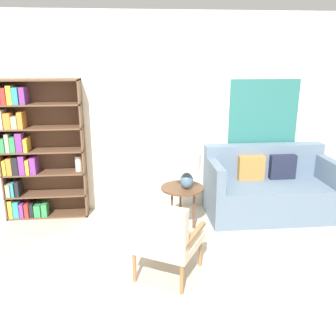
{
  "coord_description": "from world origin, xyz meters",
  "views": [
    {
      "loc": [
        -0.28,
        -3.1,
        2.19
      ],
      "look_at": [
        0.13,
        1.0,
        0.9
      ],
      "focal_mm": 40.0,
      "sensor_mm": 36.0,
      "label": 1
    }
  ],
  "objects_px": {
    "couch": "(268,190)",
    "table_lamp": "(187,165)",
    "side_table": "(182,192)",
    "bookshelf": "(31,152)",
    "armchair": "(164,236)"
  },
  "relations": [
    {
      "from": "armchair",
      "to": "bookshelf",
      "type": "bearing_deg",
      "value": 133.38
    },
    {
      "from": "couch",
      "to": "table_lamp",
      "type": "bearing_deg",
      "value": -161.15
    },
    {
      "from": "armchair",
      "to": "side_table",
      "type": "xyz_separation_m",
      "value": [
        0.33,
        1.08,
        0.04
      ]
    },
    {
      "from": "bookshelf",
      "to": "armchair",
      "type": "height_order",
      "value": "bookshelf"
    },
    {
      "from": "bookshelf",
      "to": "armchair",
      "type": "bearing_deg",
      "value": -46.62
    },
    {
      "from": "couch",
      "to": "table_lamp",
      "type": "relative_size",
      "value": 3.75
    },
    {
      "from": "side_table",
      "to": "bookshelf",
      "type": "bearing_deg",
      "value": 162.26
    },
    {
      "from": "couch",
      "to": "side_table",
      "type": "height_order",
      "value": "couch"
    },
    {
      "from": "armchair",
      "to": "table_lamp",
      "type": "distance_m",
      "value": 1.17
    },
    {
      "from": "couch",
      "to": "side_table",
      "type": "bearing_deg",
      "value": -164.02
    },
    {
      "from": "bookshelf",
      "to": "armchair",
      "type": "relative_size",
      "value": 2.18
    },
    {
      "from": "bookshelf",
      "to": "couch",
      "type": "xyz_separation_m",
      "value": [
        3.19,
        -0.26,
        -0.56
      ]
    },
    {
      "from": "bookshelf",
      "to": "armchair",
      "type": "xyz_separation_m",
      "value": [
        1.61,
        -1.7,
        -0.44
      ]
    },
    {
      "from": "armchair",
      "to": "couch",
      "type": "height_order",
      "value": "couch"
    },
    {
      "from": "bookshelf",
      "to": "armchair",
      "type": "distance_m",
      "value": 2.38
    }
  ]
}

